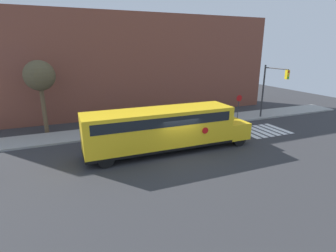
% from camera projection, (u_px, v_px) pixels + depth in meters
% --- Properties ---
extents(ground_plane, '(60.00, 60.00, 0.00)m').
position_uv_depth(ground_plane, '(178.00, 154.00, 17.76)').
color(ground_plane, '#333335').
extents(sidewalk_strip, '(44.00, 3.00, 0.15)m').
position_uv_depth(sidewalk_strip, '(148.00, 127.00, 23.50)').
color(sidewalk_strip, '#9E9E99').
rests_on(sidewalk_strip, ground).
extents(building_backdrop, '(32.00, 4.00, 10.29)m').
position_uv_depth(building_backdrop, '(128.00, 65.00, 27.82)').
color(building_backdrop, brown).
rests_on(building_backdrop, ground).
extents(crosswalk_stripes, '(4.00, 3.20, 0.01)m').
position_uv_depth(crosswalk_stripes, '(263.00, 131.00, 22.82)').
color(crosswalk_stripes, white).
rests_on(crosswalk_stripes, ground).
extents(school_bus, '(11.73, 2.57, 3.00)m').
position_uv_depth(school_bus, '(164.00, 127.00, 17.74)').
color(school_bus, yellow).
rests_on(school_bus, ground).
extents(stop_sign, '(0.62, 0.10, 2.50)m').
position_uv_depth(stop_sign, '(239.00, 104.00, 25.87)').
color(stop_sign, '#38383A').
rests_on(stop_sign, ground).
extents(traffic_light, '(0.28, 3.03, 5.34)m').
position_uv_depth(traffic_light, '(271.00, 85.00, 25.15)').
color(traffic_light, '#38383A').
rests_on(traffic_light, ground).
extents(tree_near_sidewalk, '(2.43, 2.43, 6.02)m').
position_uv_depth(tree_near_sidewalk, '(39.00, 77.00, 20.94)').
color(tree_near_sidewalk, brown).
rests_on(tree_near_sidewalk, ground).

